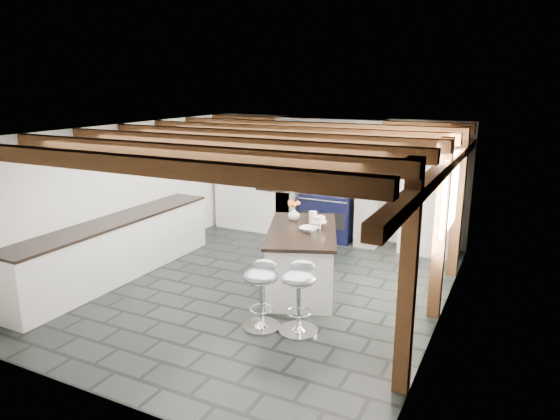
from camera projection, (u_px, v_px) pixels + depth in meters
The scene contains 6 objects.
ground at pixel (262, 288), 7.33m from camera, with size 6.00×6.00×0.00m, color black.
room_shell at pixel (269, 194), 8.56m from camera, with size 6.00×6.03×6.00m.
range_cooker at pixel (328, 215), 9.54m from camera, with size 1.00×0.63×0.99m.
kitchen_island at pixel (302, 258), 7.21m from camera, with size 1.55×2.05×1.20m.
bar_stool_near at pixel (299, 289), 5.90m from camera, with size 0.56×0.56×0.89m.
bar_stool_far at pixel (261, 287), 6.01m from camera, with size 0.53×0.53×0.86m.
Camera 1 is at (3.28, -5.99, 2.92)m, focal length 32.00 mm.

